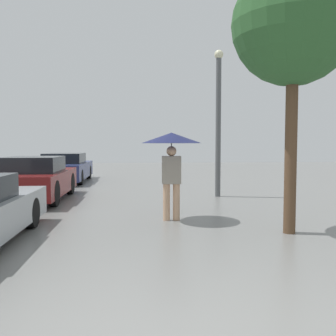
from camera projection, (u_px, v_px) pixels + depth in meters
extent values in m
cylinder|color=tan|center=(166.00, 202.00, 7.78)|extent=(0.14, 0.14, 0.77)
cylinder|color=tan|center=(176.00, 202.00, 7.80)|extent=(0.14, 0.14, 0.77)
cube|color=gray|center=(171.00, 170.00, 7.75)|extent=(0.38, 0.22, 0.57)
sphere|color=tan|center=(171.00, 151.00, 7.72)|extent=(0.21, 0.21, 0.21)
cylinder|color=#515456|center=(171.00, 158.00, 7.73)|extent=(0.02, 0.02, 0.61)
cone|color=#191E4C|center=(171.00, 138.00, 7.71)|extent=(1.24, 1.24, 0.22)
cylinder|color=black|center=(32.00, 213.00, 7.09)|extent=(0.18, 0.57, 0.57)
cube|color=maroon|center=(35.00, 183.00, 10.61)|extent=(1.70, 3.89, 0.63)
cube|color=black|center=(33.00, 164.00, 10.38)|extent=(1.44, 1.75, 0.43)
cylinder|color=black|center=(21.00, 184.00, 11.75)|extent=(0.18, 0.68, 0.68)
cylinder|color=black|center=(70.00, 184.00, 11.88)|extent=(0.18, 0.68, 0.68)
cylinder|color=black|center=(54.00, 194.00, 9.49)|extent=(0.18, 0.68, 0.68)
cube|color=navy|center=(66.00, 170.00, 15.93)|extent=(1.76, 4.45, 0.64)
cube|color=black|center=(65.00, 158.00, 15.68)|extent=(1.49, 2.00, 0.41)
cylinder|color=black|center=(54.00, 172.00, 17.24)|extent=(0.18, 0.61, 0.61)
cylinder|color=black|center=(89.00, 172.00, 17.38)|extent=(0.18, 0.61, 0.61)
cylinder|color=black|center=(39.00, 177.00, 14.50)|extent=(0.18, 0.61, 0.61)
cylinder|color=black|center=(80.00, 177.00, 14.64)|extent=(0.18, 0.61, 0.61)
cylinder|color=brown|center=(291.00, 147.00, 6.58)|extent=(0.21, 0.21, 3.08)
sphere|color=#2D5B2D|center=(293.00, 24.00, 6.45)|extent=(2.13, 2.13, 2.13)
cylinder|color=#515456|center=(218.00, 128.00, 11.26)|extent=(0.16, 0.16, 4.18)
sphere|color=beige|center=(219.00, 55.00, 11.12)|extent=(0.27, 0.27, 0.27)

